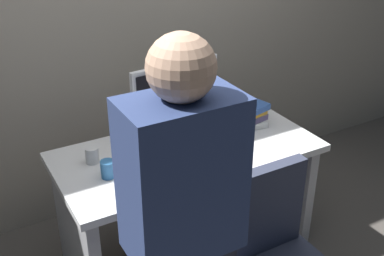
{
  "coord_description": "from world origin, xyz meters",
  "views": [
    {
      "loc": [
        -1.11,
        -2.01,
        2.02
      ],
      "look_at": [
        0.0,
        -0.05,
        0.87
      ],
      "focal_mm": 44.86,
      "sensor_mm": 36.0,
      "label": 1
    }
  ],
  "objects_px": {
    "monitor": "(176,98)",
    "book_stack": "(250,114)",
    "person_at_desk": "(183,247)",
    "keyboard": "(190,162)",
    "cup_by_monitor": "(92,155)",
    "desk": "(188,183)",
    "mouse": "(237,148)",
    "cup_near_keyboard": "(108,169)"
  },
  "relations": [
    {
      "from": "monitor",
      "to": "book_stack",
      "type": "height_order",
      "value": "monitor"
    },
    {
      "from": "person_at_desk",
      "to": "keyboard",
      "type": "height_order",
      "value": "person_at_desk"
    },
    {
      "from": "monitor",
      "to": "book_stack",
      "type": "xyz_separation_m",
      "value": [
        0.46,
        -0.06,
        -0.18
      ]
    },
    {
      "from": "keyboard",
      "to": "cup_by_monitor",
      "type": "bearing_deg",
      "value": 150.19
    },
    {
      "from": "book_stack",
      "to": "cup_by_monitor",
      "type": "bearing_deg",
      "value": 177.21
    },
    {
      "from": "desk",
      "to": "keyboard",
      "type": "bearing_deg",
      "value": -114.61
    },
    {
      "from": "monitor",
      "to": "book_stack",
      "type": "distance_m",
      "value": 0.5
    },
    {
      "from": "mouse",
      "to": "cup_by_monitor",
      "type": "relative_size",
      "value": 1.16
    },
    {
      "from": "person_at_desk",
      "to": "keyboard",
      "type": "relative_size",
      "value": 3.81
    },
    {
      "from": "mouse",
      "to": "cup_by_monitor",
      "type": "distance_m",
      "value": 0.77
    },
    {
      "from": "desk",
      "to": "keyboard",
      "type": "xyz_separation_m",
      "value": [
        -0.07,
        -0.15,
        0.23
      ]
    },
    {
      "from": "person_at_desk",
      "to": "cup_near_keyboard",
      "type": "xyz_separation_m",
      "value": [
        -0.01,
        0.75,
        -0.07
      ]
    },
    {
      "from": "book_stack",
      "to": "cup_near_keyboard",
      "type": "bearing_deg",
      "value": -172.38
    },
    {
      "from": "cup_by_monitor",
      "to": "book_stack",
      "type": "distance_m",
      "value": 0.97
    },
    {
      "from": "cup_near_keyboard",
      "to": "desk",
      "type": "bearing_deg",
      "value": 6.52
    },
    {
      "from": "person_at_desk",
      "to": "mouse",
      "type": "relative_size",
      "value": 16.39
    },
    {
      "from": "desk",
      "to": "cup_by_monitor",
      "type": "xyz_separation_m",
      "value": [
        -0.5,
        0.12,
        0.27
      ]
    },
    {
      "from": "person_at_desk",
      "to": "monitor",
      "type": "xyz_separation_m",
      "value": [
        0.47,
        0.94,
        0.14
      ]
    },
    {
      "from": "monitor",
      "to": "mouse",
      "type": "xyz_separation_m",
      "value": [
        0.23,
        -0.28,
        -0.24
      ]
    },
    {
      "from": "keyboard",
      "to": "book_stack",
      "type": "xyz_separation_m",
      "value": [
        0.53,
        0.22,
        0.06
      ]
    },
    {
      "from": "desk",
      "to": "book_stack",
      "type": "distance_m",
      "value": 0.55
    },
    {
      "from": "monitor",
      "to": "person_at_desk",
      "type": "bearing_deg",
      "value": -116.45
    },
    {
      "from": "mouse",
      "to": "cup_near_keyboard",
      "type": "xyz_separation_m",
      "value": [
        -0.71,
        0.09,
        0.03
      ]
    },
    {
      "from": "desk",
      "to": "book_stack",
      "type": "height_order",
      "value": "book_stack"
    },
    {
      "from": "monitor",
      "to": "mouse",
      "type": "bearing_deg",
      "value": -50.7
    },
    {
      "from": "cup_near_keyboard",
      "to": "cup_by_monitor",
      "type": "relative_size",
      "value": 1.04
    },
    {
      "from": "mouse",
      "to": "cup_by_monitor",
      "type": "height_order",
      "value": "cup_by_monitor"
    },
    {
      "from": "keyboard",
      "to": "cup_near_keyboard",
      "type": "height_order",
      "value": "cup_near_keyboard"
    },
    {
      "from": "person_at_desk",
      "to": "cup_near_keyboard",
      "type": "height_order",
      "value": "person_at_desk"
    },
    {
      "from": "mouse",
      "to": "cup_near_keyboard",
      "type": "height_order",
      "value": "cup_near_keyboard"
    },
    {
      "from": "keyboard",
      "to": "book_stack",
      "type": "height_order",
      "value": "book_stack"
    },
    {
      "from": "cup_by_monitor",
      "to": "desk",
      "type": "bearing_deg",
      "value": -13.3
    },
    {
      "from": "desk",
      "to": "keyboard",
      "type": "distance_m",
      "value": 0.28
    },
    {
      "from": "keyboard",
      "to": "mouse",
      "type": "height_order",
      "value": "mouse"
    },
    {
      "from": "desk",
      "to": "cup_near_keyboard",
      "type": "relative_size",
      "value": 16.04
    },
    {
      "from": "monitor",
      "to": "cup_near_keyboard",
      "type": "height_order",
      "value": "monitor"
    },
    {
      "from": "cup_by_monitor",
      "to": "book_stack",
      "type": "relative_size",
      "value": 0.36
    },
    {
      "from": "desk",
      "to": "cup_near_keyboard",
      "type": "height_order",
      "value": "cup_near_keyboard"
    },
    {
      "from": "person_at_desk",
      "to": "desk",
      "type": "bearing_deg",
      "value": 60.08
    },
    {
      "from": "monitor",
      "to": "cup_by_monitor",
      "type": "height_order",
      "value": "monitor"
    },
    {
      "from": "desk",
      "to": "monitor",
      "type": "relative_size",
      "value": 2.67
    },
    {
      "from": "cup_by_monitor",
      "to": "book_stack",
      "type": "height_order",
      "value": "book_stack"
    }
  ]
}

